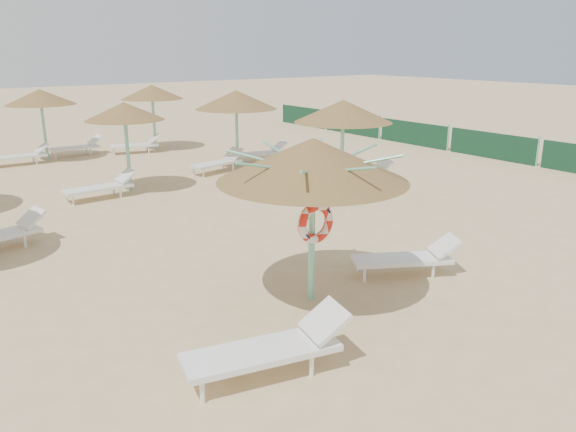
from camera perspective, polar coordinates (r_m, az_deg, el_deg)
ground at (r=9.46m, az=0.70°, el=-9.22°), size 120.00×120.00×0.00m
main_palapa at (r=8.98m, az=2.53°, el=5.63°), size 3.10×3.10×2.78m
lounger_main_a at (r=7.53m, az=-1.64°, el=-13.18°), size 2.31×1.13×0.81m
lounger_main_b at (r=10.86m, az=12.17°, el=-4.13°), size 2.03×1.47×0.72m
palapa_field at (r=18.57m, az=-19.40°, el=10.11°), size 14.74×13.12×2.73m
windbreak_fence at (r=25.68m, az=12.68°, el=8.18°), size 0.08×19.84×1.10m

